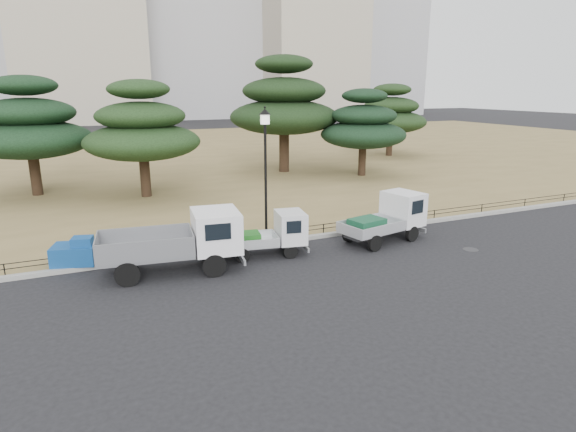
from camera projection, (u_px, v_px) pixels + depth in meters
name	position (u px, v px, depth m)	size (l,w,h in m)	color
ground	(310.00, 263.00, 17.55)	(220.00, 220.00, 0.00)	black
lawn	(164.00, 156.00, 44.59)	(120.00, 56.00, 0.15)	olive
curb	(282.00, 241.00, 19.83)	(120.00, 0.25, 0.16)	gray
truck_large	(180.00, 240.00, 16.52)	(4.93, 2.41, 2.07)	black
truck_kei_front	(271.00, 234.00, 18.26)	(3.27, 1.79, 1.64)	black
truck_kei_rear	(388.00, 218.00, 19.99)	(3.94, 2.28, 1.94)	black
street_lamp	(265.00, 153.00, 18.93)	(0.47, 0.47, 5.28)	black
pipe_fence	(281.00, 232.00, 19.87)	(38.00, 0.04, 0.40)	black
tarp_pile	(76.00, 253.00, 17.03)	(1.69, 1.41, 0.97)	#12478C
manhole	(471.00, 250.00, 19.02)	(0.60, 0.60, 0.01)	#2D2D30
pine_west_near	(29.00, 127.00, 27.14)	(6.76, 6.76, 6.76)	black
pine_center_left	(142.00, 130.00, 26.80)	(6.43, 6.43, 6.53)	black
pine_center_right	(284.00, 105.00, 34.80)	(7.88, 7.88, 8.36)	black
pine_east_near	(363.00, 126.00, 33.55)	(5.98, 5.98, 6.04)	black
pine_east_far	(391.00, 115.00, 43.62)	(6.43, 6.43, 6.46)	black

